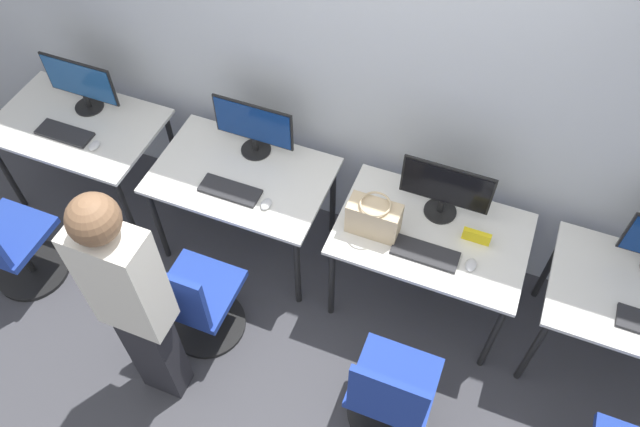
{
  "coord_description": "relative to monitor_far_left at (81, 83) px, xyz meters",
  "views": [
    {
      "loc": [
        0.78,
        -1.84,
        3.63
      ],
      "look_at": [
        0.0,
        0.14,
        0.88
      ],
      "focal_mm": 35.0,
      "sensor_mm": 36.0,
      "label": 1
    }
  ],
  "objects": [
    {
      "name": "ground_plane",
      "position": [
        1.83,
        -0.53,
        -0.94
      ],
      "size": [
        20.0,
        20.0,
        0.0
      ],
      "primitive_type": "plane",
      "color": "#3D3D42"
    },
    {
      "name": "wall_back",
      "position": [
        1.83,
        0.32,
        0.46
      ],
      "size": [
        12.0,
        0.05,
        2.8
      ],
      "color": "#B7BCC1",
      "rests_on": "ground_plane"
    },
    {
      "name": "desk_far_left",
      "position": [
        -0.0,
        -0.17,
        -0.29
      ],
      "size": [
        1.09,
        0.72,
        0.73
      ],
      "color": "silver",
      "rests_on": "ground_plane"
    },
    {
      "name": "monitor_far_left",
      "position": [
        0.0,
        0.0,
        0.0
      ],
      "size": [
        0.52,
        0.19,
        0.38
      ],
      "color": "black",
      "rests_on": "desk_far_left"
    },
    {
      "name": "keyboard_far_left",
      "position": [
        0.0,
        -0.28,
        -0.2
      ],
      "size": [
        0.38,
        0.14,
        0.02
      ],
      "color": "#262628",
      "rests_on": "desk_far_left"
    },
    {
      "name": "mouse_far_left",
      "position": [
        0.25,
        -0.31,
        -0.19
      ],
      "size": [
        0.06,
        0.09,
        0.03
      ],
      "color": "silver",
      "rests_on": "desk_far_left"
    },
    {
      "name": "office_chair_far_left",
      "position": [
        -0.06,
        -1.0,
        -0.57
      ],
      "size": [
        0.48,
        0.48,
        0.9
      ],
      "color": "black",
      "rests_on": "ground_plane"
    },
    {
      "name": "desk_left",
      "position": [
        1.22,
        -0.17,
        -0.29
      ],
      "size": [
        1.09,
        0.72,
        0.73
      ],
      "color": "silver",
      "rests_on": "ground_plane"
    },
    {
      "name": "monitor_left",
      "position": [
        1.22,
        0.05,
        0.0
      ],
      "size": [
        0.52,
        0.19,
        0.38
      ],
      "color": "black",
      "rests_on": "desk_left"
    },
    {
      "name": "keyboard_left",
      "position": [
        1.22,
        -0.32,
        -0.2
      ],
      "size": [
        0.38,
        0.14,
        0.02
      ],
      "color": "#262628",
      "rests_on": "desk_left"
    },
    {
      "name": "mouse_left",
      "position": [
        1.47,
        -0.34,
        -0.19
      ],
      "size": [
        0.06,
        0.09,
        0.03
      ],
      "color": "silver",
      "rests_on": "desk_left"
    },
    {
      "name": "office_chair_left",
      "position": [
        1.25,
        -0.92,
        -0.57
      ],
      "size": [
        0.48,
        0.48,
        0.9
      ],
      "color": "black",
      "rests_on": "ground_plane"
    },
    {
      "name": "person_left",
      "position": [
        1.2,
        -1.28,
        0.02
      ],
      "size": [
        0.36,
        0.23,
        1.74
      ],
      "color": "#232328",
      "rests_on": "ground_plane"
    },
    {
      "name": "desk_right",
      "position": [
        2.45,
        -0.17,
        -0.29
      ],
      "size": [
        1.09,
        0.72,
        0.73
      ],
      "color": "silver",
      "rests_on": "ground_plane"
    },
    {
      "name": "monitor_right",
      "position": [
        2.45,
        -0.0,
        0.0
      ],
      "size": [
        0.52,
        0.19,
        0.38
      ],
      "color": "black",
      "rests_on": "desk_right"
    },
    {
      "name": "keyboard_right",
      "position": [
        2.45,
        -0.33,
        -0.2
      ],
      "size": [
        0.38,
        0.14,
        0.02
      ],
      "color": "#262628",
      "rests_on": "desk_right"
    },
    {
      "name": "mouse_right",
      "position": [
        2.7,
        -0.31,
        -0.19
      ],
      "size": [
        0.06,
        0.09,
        0.03
      ],
      "color": "silver",
      "rests_on": "desk_right"
    },
    {
      "name": "office_chair_right",
      "position": [
        2.5,
        -1.04,
        -0.57
      ],
      "size": [
        0.48,
        0.48,
        0.9
      ],
      "color": "black",
      "rests_on": "ground_plane"
    },
    {
      "name": "handbag",
      "position": [
        2.12,
        -0.28,
        -0.09
      ],
      "size": [
        0.3,
        0.18,
        0.25
      ],
      "color": "tan",
      "rests_on": "desk_right"
    },
    {
      "name": "placard_right",
      "position": [
        2.69,
        -0.13,
        -0.17
      ],
      "size": [
        0.16,
        0.03,
        0.08
      ],
      "color": "yellow",
      "rests_on": "desk_right"
    }
  ]
}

